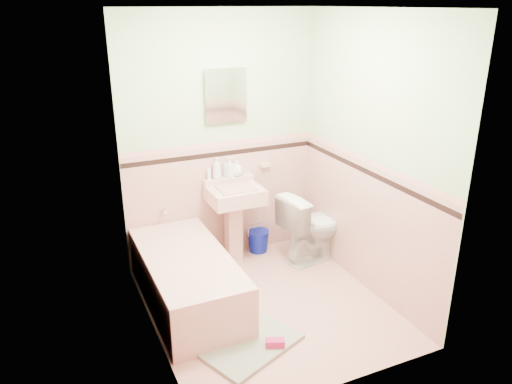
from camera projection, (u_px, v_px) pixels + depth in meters
name	position (u px, v px, depth m)	size (l,w,h in m)	color
floor	(268.00, 306.00, 4.47)	(2.20, 2.20, 0.00)	#DF9D92
ceiling	(270.00, 8.00, 3.58)	(2.20, 2.20, 0.00)	white
wall_back	(221.00, 141.00, 4.96)	(2.50, 2.50, 0.00)	#F8E8CA
wall_front	(346.00, 225.00, 3.09)	(2.50, 2.50, 0.00)	#F8E8CA
wall_left	(145.00, 191.00, 3.64)	(2.50, 2.50, 0.00)	#F8E8CA
wall_right	(371.00, 158.00, 4.41)	(2.50, 2.50, 0.00)	#F8E8CA
wainscot_back	(223.00, 202.00, 5.18)	(2.00, 2.00, 0.00)	#E1A397
wainscot_front	(339.00, 313.00, 3.33)	(2.00, 2.00, 0.00)	#E1A397
wainscot_left	(153.00, 269.00, 3.87)	(2.20, 2.20, 0.00)	#E1A397
wainscot_right	(364.00, 225.00, 4.64)	(2.20, 2.20, 0.00)	#E1A397
accent_back	(222.00, 154.00, 4.99)	(2.00, 2.00, 0.00)	black
accent_front	(343.00, 242.00, 3.15)	(2.00, 2.00, 0.00)	black
accent_left	(149.00, 207.00, 3.69)	(2.20, 2.20, 0.00)	black
accent_right	(368.00, 172.00, 4.45)	(2.20, 2.20, 0.00)	black
cap_back	(221.00, 144.00, 4.96)	(2.00, 2.00, 0.00)	#DF928B
cap_front	(344.00, 228.00, 3.11)	(2.00, 2.00, 0.00)	#DF928B
cap_left	(148.00, 195.00, 3.66)	(2.20, 2.20, 0.00)	#DF928B
cap_right	(369.00, 162.00, 4.42)	(2.20, 2.20, 0.00)	#DF928B
bathtub	(188.00, 281.00, 4.43)	(0.70, 1.50, 0.45)	#D9A197
tub_faucet	(164.00, 210.00, 4.90)	(0.04, 0.04, 0.12)	silver
sink	(236.00, 226.00, 5.07)	(0.52, 0.48, 0.82)	#D9A197
sink_faucet	(230.00, 172.00, 5.00)	(0.02, 0.02, 0.10)	silver
medicine_cabinet	(225.00, 95.00, 4.80)	(0.40, 0.04, 0.49)	white
soap_dish	(265.00, 165.00, 5.22)	(0.11, 0.06, 0.04)	#D9A197
soap_bottle_left	(217.00, 168.00, 4.97)	(0.09, 0.09, 0.22)	#B2B2B2
soap_bottle_mid	(230.00, 167.00, 5.03)	(0.09, 0.09, 0.21)	#B2B2B2
soap_bottle_right	(237.00, 168.00, 5.07)	(0.13, 0.13, 0.17)	#B2B2B2
tube	(209.00, 174.00, 4.96)	(0.04, 0.04, 0.12)	white
toilet	(314.00, 226.00, 5.17)	(0.42, 0.73, 0.75)	white
bucket	(258.00, 241.00, 5.41)	(0.24, 0.24, 0.24)	#081393
bath_mat	(250.00, 344.00, 3.94)	(0.76, 0.51, 0.03)	gray
shoe	(275.00, 343.00, 3.88)	(0.15, 0.07, 0.06)	#BF1E59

